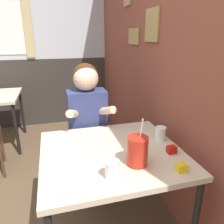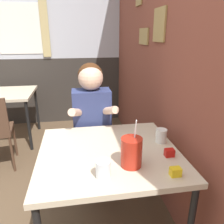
{
  "view_description": "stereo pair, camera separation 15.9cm",
  "coord_description": "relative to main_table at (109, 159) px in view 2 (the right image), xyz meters",
  "views": [
    {
      "loc": [
        0.41,
        -0.92,
        1.47
      ],
      "look_at": [
        0.81,
        0.52,
        0.94
      ],
      "focal_mm": 35.0,
      "sensor_mm": 36.0,
      "label": 1
    },
    {
      "loc": [
        0.56,
        -0.95,
        1.47
      ],
      "look_at": [
        0.81,
        0.52,
        0.94
      ],
      "focal_mm": 35.0,
      "sensor_mm": 36.0,
      "label": 2
    }
  ],
  "objects": [
    {
      "name": "brick_wall_right",
      "position": [
        0.58,
        1.04,
        0.69
      ],
      "size": [
        0.08,
        4.79,
        2.7
      ],
      "color": "brown",
      "rests_on": "ground_plane"
    },
    {
      "name": "back_wall",
      "position": [
        -0.77,
        2.47,
        0.7
      ],
      "size": [
        5.61,
        0.09,
        2.7
      ],
      "color": "silver",
      "rests_on": "ground_plane"
    },
    {
      "name": "main_table",
      "position": [
        0.0,
        0.0,
        0.0
      ],
      "size": [
        0.94,
        0.87,
        0.72
      ],
      "color": "beige",
      "rests_on": "ground_plane"
    },
    {
      "name": "background_table",
      "position": [
        -1.13,
        1.8,
        -0.02
      ],
      "size": [
        0.66,
        0.77,
        0.72
      ],
      "color": "beige",
      "rests_on": "ground_plane"
    },
    {
      "name": "person_seated",
      "position": [
        -0.07,
        0.58,
        0.01
      ],
      "size": [
        0.42,
        0.41,
        1.24
      ],
      "color": "navy",
      "rests_on": "ground_plane"
    },
    {
      "name": "cocktail_pitcher",
      "position": [
        0.11,
        -0.2,
        0.16
      ],
      "size": [
        0.13,
        0.13,
        0.3
      ],
      "color": "#B22819",
      "rests_on": "main_table"
    },
    {
      "name": "glass_near_pitcher",
      "position": [
        -0.08,
        -0.28,
        0.12
      ],
      "size": [
        0.08,
        0.08,
        0.1
      ],
      "color": "silver",
      "rests_on": "main_table"
    },
    {
      "name": "glass_center",
      "position": [
        0.4,
        0.07,
        0.12
      ],
      "size": [
        0.08,
        0.08,
        0.1
      ],
      "color": "silver",
      "rests_on": "main_table"
    },
    {
      "name": "condiment_ketchup",
      "position": [
        0.38,
        -0.13,
        0.09
      ],
      "size": [
        0.06,
        0.04,
        0.05
      ],
      "color": "#B7140F",
      "rests_on": "main_table"
    },
    {
      "name": "condiment_mustard",
      "position": [
        0.33,
        -0.34,
        0.09
      ],
      "size": [
        0.06,
        0.04,
        0.05
      ],
      "color": "yellow",
      "rests_on": "main_table"
    }
  ]
}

